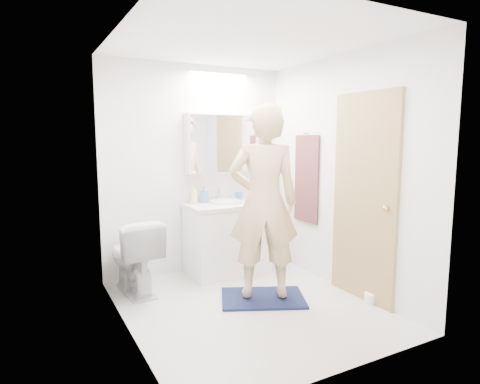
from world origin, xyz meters
TOP-DOWN VIEW (x-y plane):
  - floor at (0.00, 0.00)m, footprint 2.50×2.50m
  - ceiling at (0.00, 0.00)m, footprint 2.50×2.50m
  - wall_back at (0.00, 1.25)m, footprint 2.50×0.00m
  - wall_front at (0.00, -1.25)m, footprint 2.50×0.00m
  - wall_left at (-1.10, 0.00)m, footprint 0.00×2.50m
  - wall_right at (1.10, 0.00)m, footprint 0.00×2.50m
  - vanity_cabinet at (0.26, 0.96)m, footprint 0.90×0.55m
  - countertop at (0.26, 0.96)m, footprint 0.95×0.58m
  - sink_basin at (0.26, 0.99)m, footprint 0.36×0.36m
  - faucet at (0.26, 1.19)m, footprint 0.02×0.02m
  - medicine_cabinet at (0.30, 1.18)m, footprint 0.88×0.14m
  - mirror_panel at (0.30, 1.10)m, footprint 0.84×0.01m
  - toilet at (-0.85, 0.85)m, footprint 0.49×0.79m
  - bath_rug at (0.21, 0.07)m, footprint 0.96×0.84m
  - person at (0.21, 0.07)m, footprint 0.79×0.68m
  - door at (1.08, -0.35)m, footprint 0.04×0.80m
  - door_knob at (1.04, -0.65)m, footprint 0.06×0.06m
  - towel at (1.08, 0.55)m, footprint 0.02×0.42m
  - towel_hook at (1.07, 0.55)m, footprint 0.07×0.02m
  - soap_bottle_a at (-0.08, 1.11)m, footprint 0.11×0.11m
  - soap_bottle_b at (0.06, 1.15)m, footprint 0.12×0.12m
  - toothbrush_cup at (0.51, 1.12)m, footprint 0.12×0.12m
  - toilet_paper_roll at (1.05, -0.50)m, footprint 0.11×0.11m

SIDE VIEW (x-z plane):
  - floor at x=0.00m, z-range 0.00..0.00m
  - bath_rug at x=0.21m, z-range 0.00..0.02m
  - toilet_paper_roll at x=1.05m, z-range 0.00..0.10m
  - toilet at x=-0.85m, z-range 0.00..0.77m
  - vanity_cabinet at x=0.26m, z-range 0.00..0.78m
  - countertop at x=0.26m, z-range 0.78..0.82m
  - sink_basin at x=0.26m, z-range 0.82..0.85m
  - toothbrush_cup at x=0.51m, z-range 0.82..0.91m
  - faucet at x=0.26m, z-range 0.82..0.98m
  - soap_bottle_b at x=0.06m, z-range 0.82..1.01m
  - soap_bottle_a at x=-0.08m, z-range 0.82..1.04m
  - door_knob at x=1.04m, z-range 0.92..0.98m
  - person at x=0.21m, z-range 0.05..1.88m
  - door at x=1.08m, z-range 0.00..2.00m
  - towel at x=1.08m, z-range 0.60..1.60m
  - wall_back at x=0.00m, z-range -0.05..2.45m
  - wall_front at x=0.00m, z-range -0.05..2.45m
  - wall_left at x=-1.10m, z-range -0.05..2.45m
  - wall_right at x=1.10m, z-range -0.05..2.45m
  - medicine_cabinet at x=0.30m, z-range 1.15..1.85m
  - mirror_panel at x=0.30m, z-range 1.17..1.83m
  - towel_hook at x=1.07m, z-range 1.61..1.63m
  - ceiling at x=0.00m, z-range 2.40..2.40m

